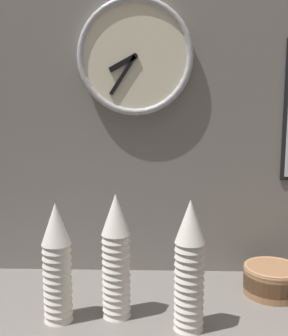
# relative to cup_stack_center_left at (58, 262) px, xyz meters

# --- Properties ---
(ground_plane) EXTENTS (1.60, 0.56, 0.04)m
(ground_plane) POSITION_rel_cup_stack_center_left_xyz_m (0.24, 0.07, -0.17)
(ground_plane) COLOR slate
(wall_tiled_back) EXTENTS (1.60, 0.03, 1.05)m
(wall_tiled_back) POSITION_rel_cup_stack_center_left_xyz_m (0.24, 0.33, 0.37)
(wall_tiled_back) COLOR slate
(wall_tiled_back) RESTS_ON ground_plane
(cup_stack_center_left) EXTENTS (0.07, 0.07, 0.30)m
(cup_stack_center_left) POSITION_rel_cup_stack_center_left_xyz_m (0.00, 0.00, 0.00)
(cup_stack_center_left) COLOR white
(cup_stack_center_left) RESTS_ON ground_plane
(cup_stack_center_right) EXTENTS (0.07, 0.07, 0.32)m
(cup_stack_center_right) POSITION_rel_cup_stack_center_left_xyz_m (0.32, -0.03, 0.01)
(cup_stack_center_right) COLOR white
(cup_stack_center_right) RESTS_ON ground_plane
(cup_stack_center) EXTENTS (0.07, 0.07, 0.32)m
(cup_stack_center) POSITION_rel_cup_stack_center_left_xyz_m (0.14, 0.03, 0.01)
(cup_stack_center) COLOR white
(cup_stack_center) RESTS_ON ground_plane
(bowl_stack_right) EXTENTS (0.16, 0.16, 0.08)m
(bowl_stack_right) POSITION_rel_cup_stack_center_left_xyz_m (0.58, 0.16, -0.11)
(bowl_stack_right) COLOR #996B47
(bowl_stack_right) RESTS_ON ground_plane
(wall_clock) EXTENTS (0.35, 0.03, 0.35)m
(wall_clock) POSITION_rel_cup_stack_center_left_xyz_m (0.18, 0.30, 0.52)
(wall_clock) COLOR beige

